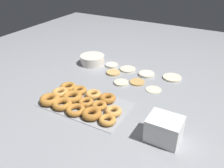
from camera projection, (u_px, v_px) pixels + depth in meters
name	position (u px, v px, depth m)	size (l,w,h in m)	color
ground_plane	(126.00, 86.00, 1.47)	(3.00, 3.00, 0.00)	gray
pancake_0	(146.00, 74.00, 1.60)	(0.10, 0.10, 0.02)	beige
pancake_1	(121.00, 83.00, 1.50)	(0.09, 0.09, 0.01)	beige
pancake_2	(154.00, 89.00, 1.43)	(0.09, 0.09, 0.01)	beige
pancake_3	(113.00, 73.00, 1.62)	(0.09, 0.09, 0.01)	tan
pancake_4	(112.00, 65.00, 1.72)	(0.09, 0.09, 0.02)	beige
pancake_5	(172.00, 78.00, 1.56)	(0.12, 0.12, 0.01)	beige
pancake_6	(128.00, 69.00, 1.67)	(0.11, 0.11, 0.01)	beige
pancake_7	(137.00, 82.00, 1.51)	(0.09, 0.09, 0.01)	tan
donut_tray	(80.00, 101.00, 1.29)	(0.48, 0.28, 0.04)	#93969B
batter_bowl	(92.00, 60.00, 1.75)	(0.18, 0.18, 0.06)	silver
container_stack	(164.00, 129.00, 1.03)	(0.15, 0.12, 0.11)	white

